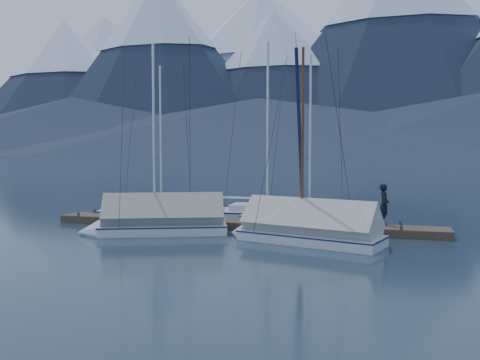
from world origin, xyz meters
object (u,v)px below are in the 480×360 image
object	(u,v)px
sailboat_open_right	(319,221)
sailboat_covered_far	(152,224)
sailboat_open_left	(170,214)
sailboat_covered_near	(299,231)
sailboat_open_mid	(278,217)
person	(384,205)

from	to	relation	value
sailboat_open_right	sailboat_covered_far	bearing A→B (deg)	-144.72
sailboat_open_left	sailboat_covered_near	distance (m)	9.33
sailboat_open_left	sailboat_open_mid	size ratio (longest dim) A/B	0.89
sailboat_covered_near	person	xyz separation A→B (m)	(3.16, 3.05, 0.82)
sailboat_open_mid	sailboat_covered_near	world-z (taller)	sailboat_open_mid
sailboat_open_mid	sailboat_covered_far	bearing A→B (deg)	-128.44
sailboat_covered_near	sailboat_covered_far	distance (m)	6.31
sailboat_open_mid	sailboat_covered_far	xyz separation A→B (m)	(-4.29, -5.41, 0.26)
sailboat_open_mid	sailboat_covered_near	size ratio (longest dim) A/B	1.18
sailboat_covered_near	person	distance (m)	4.46
sailboat_open_left	sailboat_open_right	distance (m)	7.96
sailboat_covered_far	person	xyz separation A→B (m)	(9.47, 2.98, 0.80)
sailboat_covered_far	person	distance (m)	9.96
sailboat_open_right	sailboat_open_mid	bearing A→B (deg)	159.74
sailboat_covered_near	sailboat_open_right	bearing A→B (deg)	87.78
sailboat_open_left	sailboat_open_mid	bearing A→B (deg)	3.11
person	sailboat_covered_far	bearing A→B (deg)	101.46
sailboat_covered_far	person	bearing A→B (deg)	17.50
sailboat_open_right	person	world-z (taller)	sailboat_open_right
sailboat_open_mid	sailboat_covered_near	xyz separation A→B (m)	(2.02, -5.47, 0.24)
sailboat_open_right	person	size ratio (longest dim) A/B	4.95
sailboat_open_left	sailboat_open_right	size ratio (longest dim) A/B	0.99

